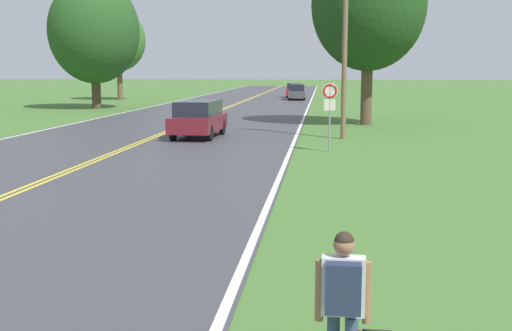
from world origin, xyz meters
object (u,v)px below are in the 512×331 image
(car_maroon_suv_nearest, at_px, (199,118))
(car_dark_grey_van_approaching, at_px, (297,92))
(tree_behind_sign, at_px, (119,40))
(traffic_sign, at_px, (330,100))
(tree_mid_treeline, at_px, (94,31))
(tree_left_verge, at_px, (369,5))
(car_red_hatchback_mid_near, at_px, (294,90))
(hitchhiker_person, at_px, (343,295))

(car_maroon_suv_nearest, distance_m, car_dark_grey_van_approaching, 38.61)
(tree_behind_sign, bearing_deg, traffic_sign, -62.20)
(tree_behind_sign, height_order, tree_mid_treeline, tree_mid_treeline)
(tree_left_verge, height_order, tree_behind_sign, tree_left_verge)
(tree_mid_treeline, relative_size, car_maroon_suv_nearest, 2.24)
(tree_left_verge, distance_m, tree_mid_treeline, 25.09)
(tree_behind_sign, xyz_separation_m, tree_mid_treeline, (2.84, -15.06, 0.06))
(car_dark_grey_van_approaching, height_order, car_red_hatchback_mid_near, car_dark_grey_van_approaching)
(car_red_hatchback_mid_near, bearing_deg, car_dark_grey_van_approaching, 3.38)
(car_maroon_suv_nearest, bearing_deg, car_dark_grey_van_approaching, 177.61)
(tree_left_verge, height_order, car_maroon_suv_nearest, tree_left_verge)
(tree_behind_sign, height_order, car_dark_grey_van_approaching, tree_behind_sign)
(tree_behind_sign, bearing_deg, car_maroon_suv_nearest, -66.86)
(traffic_sign, distance_m, tree_left_verge, 13.81)
(tree_left_verge, xyz_separation_m, tree_behind_sign, (-24.00, 28.53, -0.63))
(tree_left_verge, distance_m, car_dark_grey_van_approaching, 31.56)
(tree_mid_treeline, bearing_deg, tree_left_verge, -32.48)
(tree_left_verge, xyz_separation_m, tree_mid_treeline, (-21.16, 13.47, -0.58))
(hitchhiker_person, bearing_deg, tree_behind_sign, 21.53)
(car_red_hatchback_mid_near, bearing_deg, traffic_sign, 1.66)
(tree_left_verge, distance_m, car_maroon_suv_nearest, 13.00)
(hitchhiker_person, relative_size, car_red_hatchback_mid_near, 0.43)
(tree_behind_sign, distance_m, car_dark_grey_van_approaching, 19.56)
(hitchhiker_person, relative_size, tree_left_verge, 0.16)
(tree_mid_treeline, bearing_deg, traffic_sign, -54.18)
(tree_behind_sign, relative_size, car_maroon_suv_nearest, 2.02)
(car_maroon_suv_nearest, xyz_separation_m, car_dark_grey_van_approaching, (3.11, 38.48, -0.06))
(traffic_sign, relative_size, tree_mid_treeline, 0.26)
(car_maroon_suv_nearest, relative_size, car_dark_grey_van_approaching, 1.04)
(hitchhiker_person, height_order, tree_left_verge, tree_left_verge)
(car_dark_grey_van_approaching, distance_m, car_red_hatchback_mid_near, 5.51)
(tree_left_verge, bearing_deg, car_maroon_suv_nearest, -136.56)
(hitchhiker_person, bearing_deg, car_red_hatchback_mid_near, 4.77)
(traffic_sign, height_order, tree_left_verge, tree_left_verge)
(tree_mid_treeline, xyz_separation_m, car_dark_grey_van_approaching, (15.87, 17.06, -5.41))
(tree_behind_sign, bearing_deg, tree_mid_treeline, -79.33)
(tree_behind_sign, relative_size, tree_mid_treeline, 0.90)
(car_maroon_suv_nearest, bearing_deg, tree_left_verge, 135.67)
(hitchhiker_person, bearing_deg, tree_mid_treeline, 24.36)
(traffic_sign, height_order, tree_behind_sign, tree_behind_sign)
(car_maroon_suv_nearest, bearing_deg, car_red_hatchback_mid_near, 178.93)
(traffic_sign, relative_size, tree_left_verge, 0.25)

